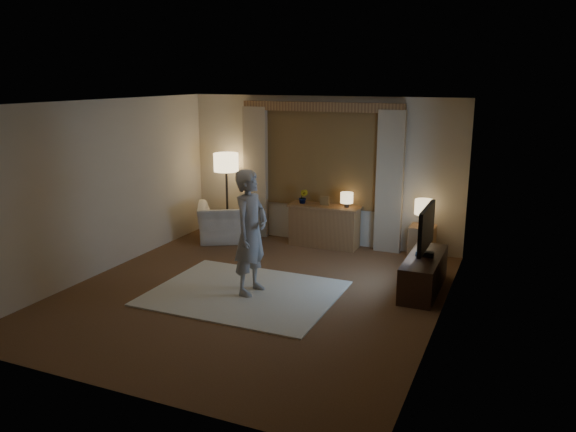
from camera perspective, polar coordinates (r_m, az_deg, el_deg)
The scene contains 13 objects.
room at distance 7.92m, azimuth -2.14°, elevation 2.41°, with size 5.04×5.54×2.64m.
rug at distance 7.86m, azimuth -4.44°, elevation -7.81°, with size 2.50×2.00×0.02m, color beige.
sideboard at distance 9.89m, azimuth 3.70°, elevation -1.12°, with size 1.20×0.40×0.70m, color brown.
picture_frame at distance 9.78m, azimuth 3.74°, elevation 1.43°, with size 0.16×0.02×0.20m, color brown.
plant at distance 9.90m, azimuth 1.56°, elevation 1.91°, with size 0.17×0.13×0.30m, color #999999.
table_lamp_sideboard at distance 9.63m, azimuth 5.99°, elevation 1.79°, with size 0.22×0.22×0.30m.
floor_lamp at distance 10.39m, azimuth -6.30°, elevation 4.98°, with size 0.45×0.45×1.56m.
armchair at distance 10.28m, azimuth -6.16°, elevation -0.63°, with size 1.05×0.92×0.68m, color beige.
side_table at distance 9.45m, azimuth 13.44°, elevation -2.64°, with size 0.40×0.40×0.56m, color brown.
table_lamp_side at distance 9.30m, azimuth 13.64°, elevation 0.83°, with size 0.30×0.30×0.44m.
tv_stand at distance 8.10m, azimuth 13.61°, elevation -5.68°, with size 0.45×1.40×0.50m, color black.
tv at distance 7.91m, azimuth 13.86°, elevation -1.30°, with size 0.24×0.98×0.71m.
person at distance 7.60m, azimuth -3.81°, elevation -1.66°, with size 0.62×0.41×1.71m, color #A29C95.
Camera 1 is at (3.34, -6.50, 2.92)m, focal length 35.00 mm.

